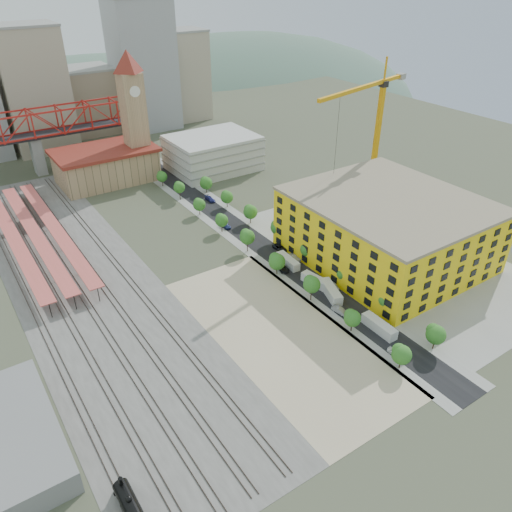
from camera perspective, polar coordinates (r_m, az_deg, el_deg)
ground at (r=142.10m, az=-3.43°, el=-1.51°), size 400.00×400.00×0.00m
ballast_strip at (r=145.34m, az=-19.36°, el=-2.61°), size 36.00×165.00×0.06m
dirt_lot at (r=119.05m, az=2.82°, el=-8.86°), size 28.00×67.00×0.06m
street_asphalt at (r=160.31m, az=-1.29°, el=2.61°), size 12.00×170.00×0.06m
sidewalk_west at (r=157.79m, az=-2.97°, el=2.07°), size 3.00×170.00×0.04m
sidewalk_east at (r=162.99m, az=0.34°, el=3.12°), size 3.00×170.00×0.04m
construction_pad at (r=154.39m, az=15.02°, el=0.26°), size 50.00×90.00×0.06m
rail_tracks at (r=144.99m, az=-20.04°, el=-2.78°), size 26.56×160.00×0.18m
platform_canopies at (r=166.60m, az=-23.98°, el=2.44°), size 16.00×80.00×4.12m
station_hall at (r=205.94m, az=-16.75°, el=9.95°), size 38.00×24.00×13.10m
clock_tower at (r=201.69m, az=-13.93°, el=16.52°), size 12.00×12.00×52.00m
parking_garage at (r=210.29m, az=-4.95°, el=11.67°), size 34.00×26.00×14.00m
truss_bridge at (r=219.43m, az=-24.30°, el=13.20°), size 94.00×9.60×25.60m
construction_building at (r=147.90m, az=14.71°, el=3.05°), size 44.60×50.60×18.80m
street_trees at (r=153.05m, az=0.74°, el=1.12°), size 15.40×124.40×8.00m
skyline at (r=260.78m, az=-19.22°, el=17.59°), size 133.00×46.00×60.00m
distant_hills at (r=409.58m, az=-16.63°, el=7.34°), size 647.00×264.00×227.00m
tower_crane at (r=171.08m, az=13.35°, el=14.82°), size 45.91×12.59×50.00m
site_trailer_a at (r=122.49m, az=13.90°, el=-7.82°), size 2.60×9.59×2.62m
site_trailer_b at (r=131.74m, az=8.57°, el=-4.05°), size 5.64×10.10×2.68m
site_trailer_c at (r=135.34m, az=6.92°, el=-2.91°), size 3.93×9.46×2.51m
site_trailer_d at (r=143.48m, az=3.69°, el=-0.60°), size 2.84×9.01×2.43m
car_0 at (r=117.23m, az=15.70°, el=-10.58°), size 2.16×4.19×1.37m
car_1 at (r=126.51m, az=9.54°, el=-6.16°), size 2.18×4.59×1.45m
car_2 at (r=141.20m, az=3.07°, el=-1.38°), size 3.05×5.49×1.45m
car_3 at (r=163.87m, az=-3.50°, el=3.49°), size 2.06×4.81×1.38m
car_4 at (r=135.25m, az=8.83°, el=-3.37°), size 2.30×4.39×1.42m
car_5 at (r=146.09m, az=4.35°, el=-0.22°), size 2.03×4.56×1.46m
car_6 at (r=150.75m, az=2.75°, el=0.91°), size 2.72×5.48×1.49m
car_7 at (r=182.92m, az=-5.27°, el=6.50°), size 2.20×5.18×1.49m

